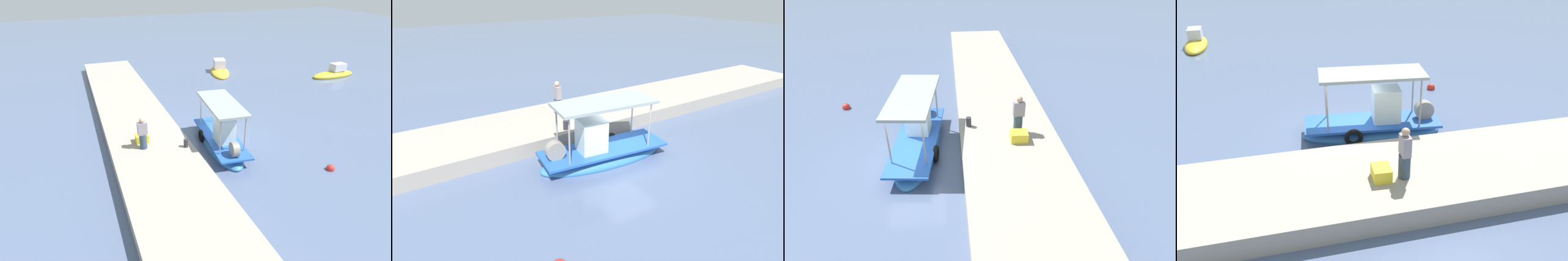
{
  "view_description": "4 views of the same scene",
  "coord_description": "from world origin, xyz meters",
  "views": [
    {
      "loc": [
        16.13,
        -7.54,
        9.27
      ],
      "look_at": [
        0.78,
        -1.64,
        1.12
      ],
      "focal_mm": 29.87,
      "sensor_mm": 36.0,
      "label": 1
    },
    {
      "loc": [
        8.03,
        9.64,
        6.96
      ],
      "look_at": [
        0.92,
        -1.73,
        0.79
      ],
      "focal_mm": 28.75,
      "sensor_mm": 36.0,
      "label": 2
    },
    {
      "loc": [
        -10.99,
        -1.77,
        8.42
      ],
      "look_at": [
        0.55,
        -2.95,
        1.14
      ],
      "focal_mm": 29.38,
      "sensor_mm": 36.0,
      "label": 3
    },
    {
      "loc": [
        -2.82,
        -15.33,
        8.13
      ],
      "look_at": [
        0.72,
        -1.7,
        0.95
      ],
      "focal_mm": 38.34,
      "sensor_mm": 36.0,
      "label": 4
    }
  ],
  "objects": [
    {
      "name": "main_fishing_boat",
      "position": [
        1.19,
        -0.22,
        0.47
      ],
      "size": [
        5.94,
        2.42,
        3.07
      ],
      "color": "#3678B9",
      "rests_on": "ground_plane"
    },
    {
      "name": "dock_quay",
      "position": [
        0.0,
        -4.26,
        0.36
      ],
      "size": [
        36.0,
        4.31,
        0.72
      ],
      "primitive_type": "cube",
      "color": "#A0978C",
      "rests_on": "ground_plane"
    },
    {
      "name": "ground_plane",
      "position": [
        0.0,
        0.0,
        0.0
      ],
      "size": [
        120.0,
        120.0,
        0.0
      ],
      "primitive_type": "plane",
      "color": "slate"
    },
    {
      "name": "cargo_crate",
      "position": [
        0.25,
        -4.6,
        0.93
      ],
      "size": [
        0.62,
        0.75,
        0.43
      ],
      "primitive_type": "cube",
      "rotation": [
        0.0,
        0.0,
        1.51
      ],
      "color": "yellow",
      "rests_on": "dock_quay"
    },
    {
      "name": "mooring_bollard",
      "position": [
        1.68,
        -2.54,
        0.94
      ],
      "size": [
        0.24,
        0.24,
        0.45
      ],
      "primitive_type": "cylinder",
      "color": "#2D2D33",
      "rests_on": "dock_quay"
    },
    {
      "name": "fisherman_near_bollard",
      "position": [
        0.99,
        -4.69,
        1.51
      ],
      "size": [
        0.39,
        0.5,
        1.76
      ],
      "color": "#334357",
      "rests_on": "dock_quay"
    }
  ]
}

